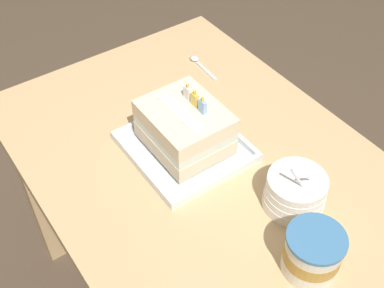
{
  "coord_description": "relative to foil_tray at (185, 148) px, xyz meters",
  "views": [
    {
      "loc": [
        0.68,
        -0.5,
        1.65
      ],
      "look_at": [
        -0.02,
        -0.01,
        0.78
      ],
      "focal_mm": 46.35,
      "sensor_mm": 36.0,
      "label": 1
    }
  ],
  "objects": [
    {
      "name": "bowl_stack",
      "position": [
        0.28,
        0.1,
        0.04
      ],
      "size": [
        0.14,
        0.14,
        0.14
      ],
      "color": "white",
      "rests_on": "dining_table"
    },
    {
      "name": "dining_table",
      "position": [
        0.04,
        0.02,
        -0.12
      ],
      "size": [
        1.06,
        0.78,
        0.75
      ],
      "color": "tan",
      "rests_on": "ground_plane"
    },
    {
      "name": "birthday_cake",
      "position": [
        0.0,
        0.0,
        0.07
      ],
      "size": [
        0.2,
        0.17,
        0.16
      ],
      "color": "beige",
      "rests_on": "foil_tray"
    },
    {
      "name": "ice_cream_tub",
      "position": [
        0.42,
        0.02,
        0.05
      ],
      "size": [
        0.12,
        0.12,
        0.11
      ],
      "color": "silver",
      "rests_on": "dining_table"
    },
    {
      "name": "serving_spoon_near_tray",
      "position": [
        -0.28,
        0.24,
        -0.0
      ],
      "size": [
        0.13,
        0.03,
        0.01
      ],
      "color": "silver",
      "rests_on": "dining_table"
    },
    {
      "name": "foil_tray",
      "position": [
        0.0,
        0.0,
        0.0
      ],
      "size": [
        0.28,
        0.27,
        0.02
      ],
      "color": "silver",
      "rests_on": "dining_table"
    }
  ]
}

